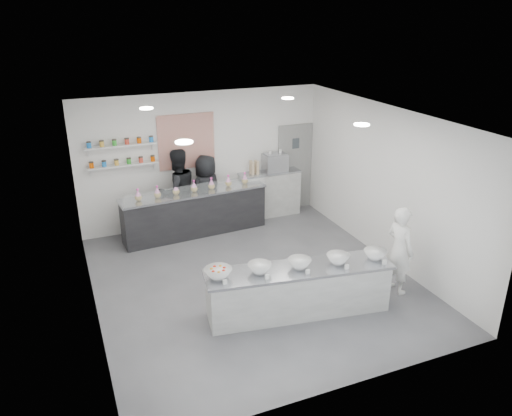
{
  "coord_description": "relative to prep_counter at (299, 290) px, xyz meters",
  "views": [
    {
      "loc": [
        -3.0,
        -7.38,
        4.65
      ],
      "look_at": [
        0.22,
        0.4,
        1.26
      ],
      "focal_mm": 35.0,
      "sensor_mm": 36.0,
      "label": 1
    }
  ],
  "objects": [
    {
      "name": "downlight_1",
      "position": [
        1.1,
        0.21,
        2.57
      ],
      "size": [
        0.24,
        0.24,
        0.02
      ],
      "primitive_type": "cylinder",
      "color": "white",
      "rests_on": "ceiling"
    },
    {
      "name": "downlight_3",
      "position": [
        1.1,
        2.81,
        2.57
      ],
      "size": [
        0.24,
        0.24,
        0.02
      ],
      "primitive_type": "cylinder",
      "color": "white",
      "rests_on": "ceiling"
    },
    {
      "name": "floor",
      "position": [
        -0.3,
        1.21,
        -0.41
      ],
      "size": [
        6.0,
        6.0,
        0.0
      ],
      "primitive_type": "plane",
      "color": "#515156",
      "rests_on": "ground"
    },
    {
      "name": "right_wall",
      "position": [
        2.45,
        1.21,
        1.09
      ],
      "size": [
        0.0,
        6.0,
        6.0
      ],
      "primitive_type": "plane",
      "rotation": [
        1.57,
        0.0,
        -1.57
      ],
      "color": "white",
      "rests_on": "floor"
    },
    {
      "name": "staff_left",
      "position": [
        -0.99,
        3.84,
        0.54
      ],
      "size": [
        1.06,
        0.91,
        1.9
      ],
      "primitive_type": "imported",
      "rotation": [
        0.0,
        0.0,
        3.37
      ],
      "color": "black",
      "rests_on": "floor"
    },
    {
      "name": "back_bar",
      "position": [
        -0.69,
        3.59,
        0.08
      ],
      "size": [
        3.22,
        0.81,
        0.99
      ],
      "primitive_type": "cube",
      "rotation": [
        0.0,
        0.0,
        0.07
      ],
      "color": "black",
      "rests_on": "floor"
    },
    {
      "name": "sneeze_guard",
      "position": [
        -0.67,
        3.32,
        0.71
      ],
      "size": [
        3.13,
        0.23,
        0.27
      ],
      "primitive_type": "cube",
      "rotation": [
        0.0,
        0.0,
        0.07
      ],
      "color": "white",
      "rests_on": "back_bar"
    },
    {
      "name": "left_wall",
      "position": [
        -3.05,
        1.21,
        1.09
      ],
      "size": [
        0.0,
        6.0,
        6.0
      ],
      "primitive_type": "plane",
      "rotation": [
        1.57,
        0.0,
        1.57
      ],
      "color": "white",
      "rests_on": "floor"
    },
    {
      "name": "back_door",
      "position": [
        2.0,
        4.18,
        0.64
      ],
      "size": [
        0.88,
        0.04,
        2.1
      ],
      "primitive_type": "cube",
      "color": "gray",
      "rests_on": "floor"
    },
    {
      "name": "prep_counter",
      "position": [
        0.0,
        0.0,
        0.0
      ],
      "size": [
        3.09,
        1.13,
        0.82
      ],
      "primitive_type": "cube",
      "rotation": [
        0.0,
        0.0,
        -0.15
      ],
      "color": "#A0A19C",
      "rests_on": "floor"
    },
    {
      "name": "downlight_2",
      "position": [
        -1.7,
        2.81,
        2.57
      ],
      "size": [
        0.24,
        0.24,
        0.02
      ],
      "primitive_type": "cylinder",
      "color": "white",
      "rests_on": "ceiling"
    },
    {
      "name": "staff_right",
      "position": [
        -0.34,
        3.84,
        0.43
      ],
      "size": [
        0.98,
        0.83,
        1.69
      ],
      "primitive_type": "imported",
      "rotation": [
        0.0,
        0.0,
        3.57
      ],
      "color": "black",
      "rests_on": "floor"
    },
    {
      "name": "preserve_jars",
      "position": [
        -2.05,
        4.09,
        1.47
      ],
      "size": [
        1.45,
        0.1,
        0.56
      ],
      "primitive_type": null,
      "color": "#E55500",
      "rests_on": "jar_shelf_lower"
    },
    {
      "name": "downlight_0",
      "position": [
        -1.7,
        0.21,
        2.57
      ],
      "size": [
        0.24,
        0.24,
        0.02
      ],
      "primitive_type": "cylinder",
      "color": "white",
      "rests_on": "ceiling"
    },
    {
      "name": "jar_shelf_upper",
      "position": [
        -2.05,
        4.11,
        1.61
      ],
      "size": [
        1.45,
        0.22,
        0.04
      ],
      "primitive_type": "cube",
      "color": "silver",
      "rests_on": "back_wall"
    },
    {
      "name": "espresso_machine",
      "position": [
        1.39,
        3.99,
        0.88
      ],
      "size": [
        0.54,
        0.37,
        0.41
      ],
      "primitive_type": "cube",
      "color": "#93969E",
      "rests_on": "espresso_ledge"
    },
    {
      "name": "espresso_ledge",
      "position": [
        1.25,
        3.99,
        0.13
      ],
      "size": [
        1.46,
        0.46,
        1.08
      ],
      "primitive_type": "cube",
      "color": "#A0A19C",
      "rests_on": "floor"
    },
    {
      "name": "woman_prep",
      "position": [
        1.91,
        -0.04,
        0.38
      ],
      "size": [
        0.45,
        0.62,
        1.58
      ],
      "primitive_type": "imported",
      "rotation": [
        0.0,
        0.0,
        1.7
      ],
      "color": "white",
      "rests_on": "floor"
    },
    {
      "name": "pattern_panel",
      "position": [
        -0.65,
        4.18,
        1.54
      ],
      "size": [
        1.25,
        0.03,
        1.2
      ],
      "primitive_type": "cube",
      "color": "#AE2F1B",
      "rests_on": "back_wall"
    },
    {
      "name": "prep_bowls",
      "position": [
        0.0,
        0.0,
        0.49
      ],
      "size": [
        3.01,
        0.92,
        0.15
      ],
      "primitive_type": null,
      "rotation": [
        0.0,
        0.0,
        -0.15
      ],
      "color": "white",
      "rests_on": "prep_counter"
    },
    {
      "name": "label_cards",
      "position": [
        0.08,
        -0.5,
        0.45
      ],
      "size": [
        2.66,
        0.04,
        0.07
      ],
      "primitive_type": null,
      "color": "white",
      "rests_on": "prep_counter"
    },
    {
      "name": "cookie_bags",
      "position": [
        -0.69,
        3.59,
        0.71
      ],
      "size": [
        2.55,
        0.32,
        0.26
      ],
      "primitive_type": null,
      "rotation": [
        0.0,
        0.0,
        0.07
      ],
      "color": "#FF8CDC",
      "rests_on": "back_bar"
    },
    {
      "name": "jar_shelf_lower",
      "position": [
        -2.05,
        4.11,
        1.19
      ],
      "size": [
        1.45,
        0.22,
        0.04
      ],
      "primitive_type": "cube",
      "color": "silver",
      "rests_on": "back_wall"
    },
    {
      "name": "back_wall",
      "position": [
        -0.3,
        4.21,
        1.09
      ],
      "size": [
        5.5,
        0.0,
        5.5
      ],
      "primitive_type": "plane",
      "rotation": [
        1.57,
        0.0,
        0.0
      ],
      "color": "white",
      "rests_on": "floor"
    },
    {
      "name": "ceiling",
      "position": [
        -0.3,
        1.21,
        2.59
      ],
      "size": [
        6.0,
        6.0,
        0.0
      ],
      "primitive_type": "plane",
      "rotation": [
        3.14,
        0.0,
        0.0
      ],
      "color": "white",
      "rests_on": "floor"
    },
    {
      "name": "cup_stacks",
      "position": [
        0.86,
        3.99,
        0.82
      ],
      "size": [
        0.24,
        0.24,
        0.3
      ],
      "primitive_type": null,
      "color": "tan",
      "rests_on": "espresso_ledge"
    }
  ]
}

